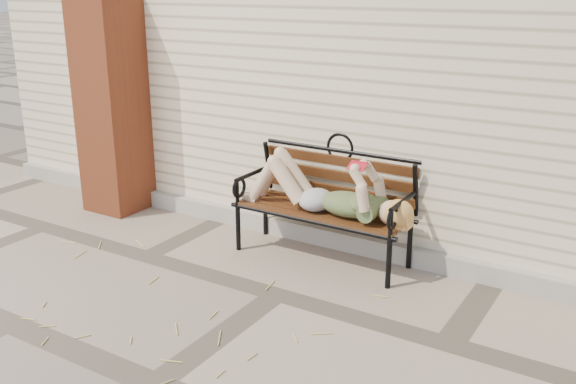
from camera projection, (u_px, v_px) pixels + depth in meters
The scene contains 7 objects.
ground at pixel (277, 294), 4.54m from camera, with size 80.00×80.00×0.00m, color gray.
house_wall at pixel (435, 44), 6.50m from camera, with size 8.00×4.00×3.00m, color beige.
foundation_strip at pixel (340, 240), 5.30m from camera, with size 8.00×0.10×0.15m, color #A39C93.
brick_pillar at pixel (112, 106), 5.98m from camera, with size 0.50×0.50×2.00m, color #A54725.
garden_bench at pixel (328, 190), 5.04m from camera, with size 1.51×0.60×0.97m.
reading_woman at pixel (322, 191), 4.93m from camera, with size 1.42×0.32×0.45m.
straw_scatter at pixel (135, 283), 4.70m from camera, with size 2.70×1.69×0.01m.
Camera 1 is at (2.21, -3.44, 2.11)m, focal length 40.00 mm.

